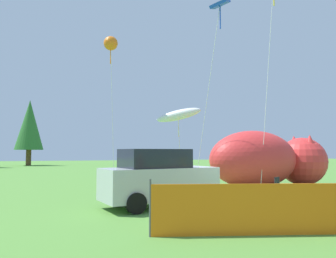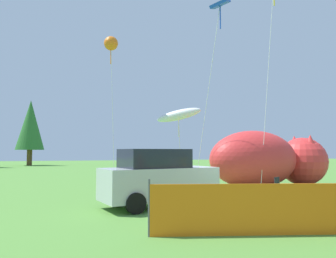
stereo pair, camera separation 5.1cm
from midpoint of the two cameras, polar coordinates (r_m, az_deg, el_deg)
ground_plane at (r=12.13m, az=11.52°, el=-13.08°), size 120.00×120.00×0.00m
parked_car at (r=11.67m, az=-1.80°, el=-8.56°), size 4.32×2.52×2.03m
folding_chair at (r=13.91m, az=17.82°, el=-9.49°), size 0.71×0.71×0.93m
inflatable_cat at (r=18.56m, az=16.87°, el=-5.42°), size 7.64×3.80×3.04m
kite_blue_box at (r=17.90m, az=8.89°, el=20.12°), size 1.82×1.30×9.76m
kite_orange_flower at (r=21.36m, az=-10.02°, el=14.39°), size 0.88×1.07×9.10m
kite_white_ghost at (r=19.54m, az=1.74°, el=2.43°), size 2.69×2.22×4.67m
horizon_tree_east at (r=48.83m, az=-23.01°, el=0.62°), size 3.77×3.77×8.99m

